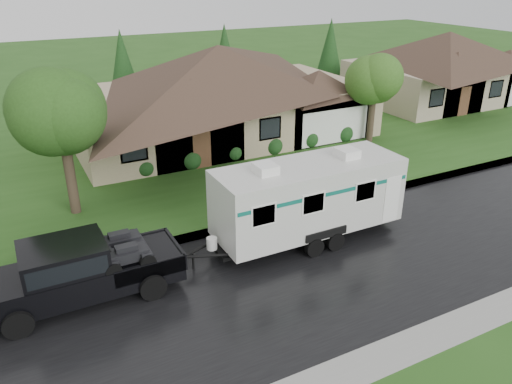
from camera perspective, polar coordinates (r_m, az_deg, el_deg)
ground at (r=20.43m, az=6.69°, el=-5.21°), size 140.00×140.00×0.00m
road at (r=19.05m, az=10.04°, el=-7.78°), size 140.00×8.00×0.01m
curb at (r=22.06m, az=3.47°, el=-2.51°), size 140.00×0.50×0.15m
lawn at (r=32.84m, az=-8.00°, el=6.44°), size 140.00×26.00×0.15m
house_main at (r=31.71m, az=-3.65°, el=12.56°), size 19.44×10.80×6.90m
house_neighbor at (r=44.02m, az=21.31°, el=13.95°), size 15.12×9.72×6.45m
tree_left_green at (r=21.90m, az=-21.54°, el=8.75°), size 4.01×4.01×6.64m
tree_right_green at (r=31.01m, az=13.43°, el=12.32°), size 3.28×3.28×5.44m
shrub_row at (r=28.42m, az=-0.28°, el=5.06°), size 13.60×1.00×1.00m
pickup_truck at (r=17.19m, az=-19.87°, el=-8.34°), size 6.41×2.44×2.14m
travel_trailer at (r=19.50m, az=6.02°, el=-0.45°), size 7.91×2.78×3.55m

